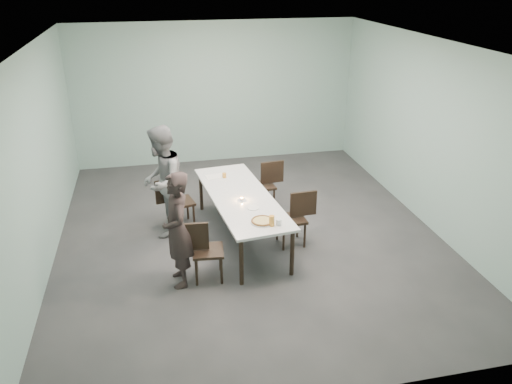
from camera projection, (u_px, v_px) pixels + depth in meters
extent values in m
plane|color=#333335|center=(249.00, 233.00, 8.17)|extent=(7.00, 7.00, 0.00)
cube|color=#8EB3AB|center=(216.00, 94.00, 10.66)|extent=(6.00, 0.02, 3.00)
cube|color=#8EB3AB|center=(325.00, 274.00, 4.43)|extent=(6.00, 0.02, 3.00)
cube|color=#8EB3AB|center=(38.00, 162.00, 6.97)|extent=(0.02, 7.00, 3.00)
cube|color=#8EB3AB|center=(428.00, 134.00, 8.12)|extent=(0.02, 7.00, 3.00)
cube|color=white|center=(247.00, 44.00, 6.93)|extent=(6.00, 7.00, 0.02)
cube|color=white|center=(241.00, 197.00, 7.73)|extent=(1.18, 2.68, 0.04)
cylinder|color=black|center=(241.00, 262.00, 6.72)|extent=(0.06, 0.06, 0.71)
cylinder|color=black|center=(201.00, 191.00, 8.83)|extent=(0.06, 0.06, 0.71)
cylinder|color=black|center=(292.00, 253.00, 6.94)|extent=(0.06, 0.06, 0.71)
cylinder|color=black|center=(241.00, 186.00, 9.04)|extent=(0.06, 0.06, 0.71)
cube|color=black|center=(208.00, 251.00, 6.84)|extent=(0.46, 0.46, 0.04)
cube|color=black|center=(193.00, 236.00, 6.72)|extent=(0.42, 0.08, 0.40)
cylinder|color=black|center=(196.00, 272.00, 6.76)|extent=(0.04, 0.04, 0.41)
cylinder|color=black|center=(196.00, 259.00, 7.07)|extent=(0.04, 0.04, 0.41)
cylinder|color=black|center=(222.00, 271.00, 6.80)|extent=(0.04, 0.04, 0.41)
cylinder|color=black|center=(220.00, 258.00, 7.11)|extent=(0.04, 0.04, 0.41)
cube|color=black|center=(180.00, 202.00, 8.25)|extent=(0.50, 0.50, 0.04)
cube|color=black|center=(168.00, 191.00, 8.08)|extent=(0.42, 0.13, 0.40)
cylinder|color=black|center=(174.00, 220.00, 8.14)|extent=(0.04, 0.04, 0.41)
cylinder|color=black|center=(168.00, 212.00, 8.42)|extent=(0.04, 0.04, 0.41)
cylinder|color=black|center=(194.00, 216.00, 8.27)|extent=(0.04, 0.04, 0.41)
cylinder|color=black|center=(188.00, 208.00, 8.55)|extent=(0.04, 0.04, 0.41)
cube|color=black|center=(291.00, 219.00, 7.70)|extent=(0.44, 0.44, 0.04)
cube|color=black|center=(303.00, 204.00, 7.65)|extent=(0.42, 0.06, 0.40)
cylinder|color=black|center=(297.00, 225.00, 7.98)|extent=(0.04, 0.04, 0.41)
cylinder|color=black|center=(305.00, 236.00, 7.68)|extent=(0.04, 0.04, 0.41)
cylinder|color=black|center=(277.00, 228.00, 7.90)|extent=(0.04, 0.04, 0.41)
cylinder|color=black|center=(284.00, 238.00, 7.61)|extent=(0.04, 0.04, 0.41)
cube|color=black|center=(262.00, 186.00, 8.86)|extent=(0.46, 0.46, 0.04)
cube|color=black|center=(272.00, 172.00, 8.81)|extent=(0.42, 0.08, 0.40)
cylinder|color=black|center=(268.00, 192.00, 9.15)|extent=(0.04, 0.04, 0.41)
cylinder|color=black|center=(274.00, 200.00, 8.85)|extent=(0.04, 0.04, 0.41)
cylinder|color=black|center=(250.00, 195.00, 9.05)|extent=(0.04, 0.04, 0.41)
cylinder|color=black|center=(256.00, 203.00, 8.76)|extent=(0.04, 0.04, 0.41)
imported|color=black|center=(177.00, 230.00, 6.58)|extent=(0.44, 0.62, 1.63)
imported|color=gray|center=(162.00, 182.00, 7.85)|extent=(0.91, 1.03, 1.80)
cylinder|color=white|center=(262.00, 222.00, 6.92)|extent=(0.34, 0.34, 0.01)
cylinder|color=#F0D088|center=(262.00, 221.00, 6.92)|extent=(0.30, 0.30, 0.01)
torus|color=brown|center=(262.00, 221.00, 6.92)|extent=(0.32, 0.32, 0.03)
cylinder|color=white|center=(253.00, 208.00, 7.32)|extent=(0.18, 0.18, 0.01)
cylinder|color=orange|center=(272.00, 221.00, 6.80)|extent=(0.08, 0.08, 0.15)
cylinder|color=silver|center=(279.00, 222.00, 6.83)|extent=(0.08, 0.08, 0.09)
cylinder|color=silver|center=(242.00, 199.00, 7.56)|extent=(0.06, 0.06, 0.03)
cylinder|color=orange|center=(242.00, 198.00, 7.55)|extent=(0.04, 0.04, 0.01)
cylinder|color=orange|center=(224.00, 175.00, 8.37)|extent=(0.07, 0.07, 0.08)
cube|color=silver|center=(215.00, 176.00, 8.42)|extent=(0.32, 0.25, 0.01)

